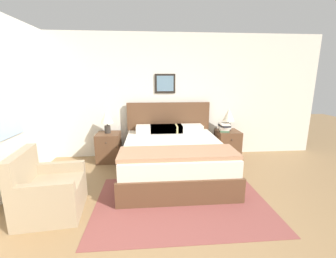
% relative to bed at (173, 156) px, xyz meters
% --- Properties ---
extents(ground_plane, '(16.00, 16.00, 0.00)m').
position_rel_bed_xyz_m(ground_plane, '(-0.17, -1.84, -0.33)').
color(ground_plane, olive).
extents(wall_back, '(6.97, 0.09, 2.60)m').
position_rel_bed_xyz_m(wall_back, '(-0.17, 1.09, 0.97)').
color(wall_back, beige).
rests_on(wall_back, ground_plane).
extents(wall_left, '(0.08, 5.30, 2.60)m').
position_rel_bed_xyz_m(wall_left, '(-2.49, -0.40, 0.97)').
color(wall_left, beige).
rests_on(wall_left, ground_plane).
extents(area_rug_main, '(2.37, 1.65, 0.01)m').
position_rel_bed_xyz_m(area_rug_main, '(0.02, -0.98, -0.33)').
color(area_rug_main, brown).
rests_on(area_rug_main, ground_plane).
extents(bed, '(1.76, 2.07, 1.18)m').
position_rel_bed_xyz_m(bed, '(0.00, 0.00, 0.00)').
color(bed, brown).
rests_on(bed, ground_plane).
extents(armchair, '(0.80, 0.83, 0.83)m').
position_rel_bed_xyz_m(armchair, '(-1.71, -1.07, -0.05)').
color(armchair, '#998466').
rests_on(armchair, ground_plane).
extents(nightstand_near_window, '(0.46, 0.52, 0.59)m').
position_rel_bed_xyz_m(nightstand_near_window, '(-1.26, 0.76, -0.04)').
color(nightstand_near_window, brown).
rests_on(nightstand_near_window, ground_plane).
extents(nightstand_by_door, '(0.46, 0.52, 0.59)m').
position_rel_bed_xyz_m(nightstand_by_door, '(1.26, 0.76, -0.04)').
color(nightstand_by_door, brown).
rests_on(nightstand_by_door, ground_plane).
extents(table_lamp_near_window, '(0.25, 0.25, 0.47)m').
position_rel_bed_xyz_m(table_lamp_near_window, '(-1.27, 0.79, 0.57)').
color(table_lamp_near_window, '#2D2823').
rests_on(table_lamp_near_window, nightstand_near_window).
extents(table_lamp_by_door, '(0.25, 0.25, 0.47)m').
position_rel_bed_xyz_m(table_lamp_by_door, '(1.26, 0.79, 0.57)').
color(table_lamp_by_door, '#2D2823').
rests_on(table_lamp_by_door, nightstand_by_door).
extents(book_thick_bottom, '(0.21, 0.24, 0.04)m').
position_rel_bed_xyz_m(book_thick_bottom, '(1.16, 0.71, 0.28)').
color(book_thick_bottom, '#4C7551').
rests_on(book_thick_bottom, nightstand_by_door).
extents(book_hardcover_middle, '(0.23, 0.25, 0.04)m').
position_rel_bed_xyz_m(book_hardcover_middle, '(1.16, 0.71, 0.31)').
color(book_hardcover_middle, silver).
rests_on(book_hardcover_middle, book_thick_bottom).
extents(book_novel_upper, '(0.22, 0.24, 0.03)m').
position_rel_bed_xyz_m(book_novel_upper, '(1.16, 0.71, 0.35)').
color(book_novel_upper, silver).
rests_on(book_novel_upper, book_hardcover_middle).
extents(book_slim_near_top, '(0.21, 0.29, 0.04)m').
position_rel_bed_xyz_m(book_slim_near_top, '(1.16, 0.71, 0.38)').
color(book_slim_near_top, '#232328').
rests_on(book_slim_near_top, book_novel_upper).
extents(book_paperback_top, '(0.19, 0.27, 0.03)m').
position_rel_bed_xyz_m(book_paperback_top, '(1.16, 0.71, 0.42)').
color(book_paperback_top, silver).
rests_on(book_paperback_top, book_slim_near_top).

